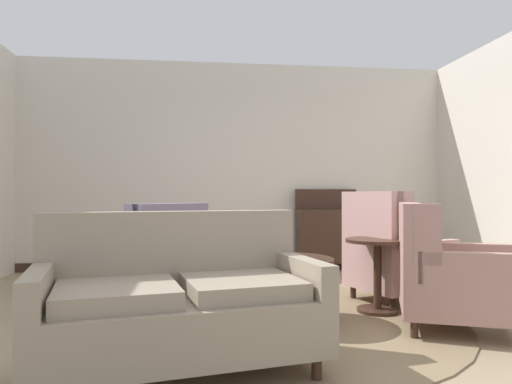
% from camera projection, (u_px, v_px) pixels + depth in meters
% --- Properties ---
extents(ground, '(8.75, 8.75, 0.00)m').
position_uv_depth(ground, '(272.00, 330.00, 3.61)').
color(ground, '#9E896B').
extents(wall_back, '(6.26, 0.08, 2.92)m').
position_uv_depth(wall_back, '(238.00, 166.00, 6.72)').
color(wall_back, silver).
rests_on(wall_back, ground).
extents(baseboard_back, '(6.10, 0.03, 0.12)m').
position_uv_depth(baseboard_back, '(238.00, 264.00, 6.65)').
color(baseboard_back, '#382319').
rests_on(baseboard_back, ground).
extents(area_rug, '(3.22, 3.22, 0.01)m').
position_uv_depth(area_rug, '(266.00, 319.00, 3.91)').
color(area_rug, '#847051').
rests_on(area_rug, ground).
extents(coffee_table, '(0.85, 0.85, 0.53)m').
position_uv_depth(coffee_table, '(282.00, 270.00, 3.84)').
color(coffee_table, '#382319').
rests_on(coffee_table, ground).
extents(porcelain_vase, '(0.19, 0.19, 0.34)m').
position_uv_depth(porcelain_vase, '(279.00, 242.00, 3.85)').
color(porcelain_vase, '#384C93').
rests_on(porcelain_vase, coffee_table).
extents(settee, '(1.75, 1.10, 0.94)m').
position_uv_depth(settee, '(179.00, 304.00, 2.75)').
color(settee, gray).
rests_on(settee, ground).
extents(armchair_near_window, '(1.03, 0.96, 1.08)m').
position_uv_depth(armchair_near_window, '(392.00, 256.00, 4.54)').
color(armchair_near_window, tan).
rests_on(armchair_near_window, ground).
extents(armchair_beside_settee, '(1.12, 1.12, 0.97)m').
position_uv_depth(armchair_beside_settee, '(154.00, 260.00, 4.43)').
color(armchair_beside_settee, slate).
rests_on(armchair_beside_settee, ground).
extents(armchair_near_sideboard, '(1.10, 1.03, 0.98)m').
position_uv_depth(armchair_near_sideboard, '(449.00, 276.00, 3.61)').
color(armchair_near_sideboard, tan).
rests_on(armchair_near_sideboard, ground).
extents(side_table, '(0.56, 0.56, 0.65)m').
position_uv_depth(side_table, '(378.00, 268.00, 4.14)').
color(side_table, '#382319').
rests_on(side_table, ground).
extents(sideboard, '(0.89, 0.36, 1.12)m').
position_uv_depth(sideboard, '(329.00, 234.00, 6.57)').
color(sideboard, '#382319').
rests_on(sideboard, ground).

